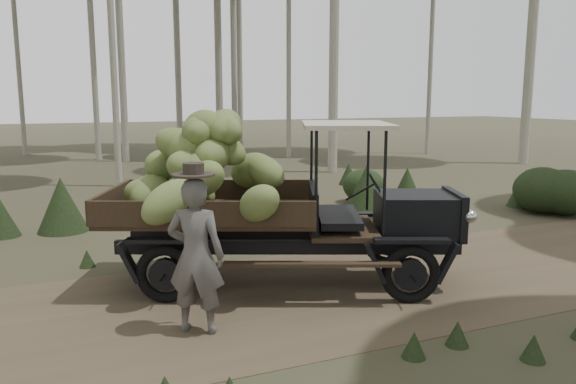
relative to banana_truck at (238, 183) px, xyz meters
The scene contains 5 objects.
ground 2.33m from the banana_truck, 149.47° to the right, with size 120.00×120.00×0.00m, color #473D2B.
dirt_track 2.33m from the banana_truck, 149.47° to the right, with size 70.00×4.00×0.01m, color brown.
banana_truck is the anchor object (origin of this frame).
farmer 1.97m from the banana_truck, 123.81° to the right, with size 0.83×0.75×2.07m.
undergrowth 2.09m from the banana_truck, 111.66° to the right, with size 22.61×20.09×1.37m.
Camera 1 is at (-1.09, -7.06, 2.82)m, focal length 35.00 mm.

